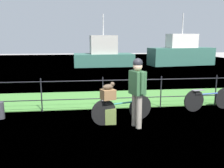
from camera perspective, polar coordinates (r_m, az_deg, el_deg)
The scene contains 13 objects.
ground_plane at distance 5.63m, azimuth -0.56°, elevation -11.52°, with size 60.00×60.00×0.00m, color #9E9993.
grass_strip at distance 8.59m, azimuth -2.84°, elevation -3.54°, with size 27.00×2.40×0.03m, color #478438.
harbor_water at distance 17.95m, azimuth -4.98°, elevation 3.90°, with size 30.00×30.00×0.00m, color #60849E.
iron_fence at distance 7.22m, azimuth -2.17°, elevation -1.65°, with size 18.04×0.04×1.00m.
bicycle_main at distance 6.21m, azimuth 2.37°, elevation -5.98°, with size 1.64×0.59×0.65m.
wooden_crate at distance 5.94m, azimuth -0.94°, elevation -2.47°, with size 0.32×0.29×0.25m, color brown.
terrier_dog at distance 5.90m, azimuth -0.73°, elevation -0.55°, with size 0.32×0.22×0.18m.
cyclist_person at distance 5.76m, azimuth 6.00°, elevation -0.65°, with size 0.37×0.52×1.68m.
backpack_on_paving at distance 6.13m, azimuth -0.41°, elevation -7.65°, with size 0.28×0.18×0.40m, color olive.
mooring_bollard at distance 7.16m, azimuth -24.89°, elevation -5.70°, with size 0.20×0.20×0.46m, color #38383D.
bicycle_parked at distance 7.81m, azimuth 21.94°, elevation -3.30°, with size 1.71×0.35×0.65m.
moored_boat_near at distance 18.92m, azimuth -2.05°, elevation 6.86°, with size 4.67×2.41×3.96m.
moored_boat_mid at distance 20.34m, azimuth 16.06°, elevation 6.98°, with size 5.46×2.42×4.08m.
Camera 1 is at (-0.57, -5.18, 2.14)m, focal length 38.62 mm.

